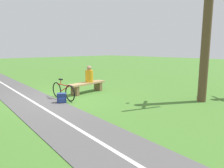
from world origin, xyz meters
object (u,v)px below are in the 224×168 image
(backpack, at_px, (62,98))
(bicycle, at_px, (63,91))
(tree_by_path, at_px, (206,39))
(person_seated, at_px, (89,75))
(bench, at_px, (87,85))

(backpack, bearing_deg, bicycle, -125.98)
(bicycle, distance_m, tree_by_path, 5.92)
(bicycle, relative_size, tree_by_path, 0.31)
(person_seated, bearing_deg, tree_by_path, 109.83)
(backpack, bearing_deg, bench, -155.42)
(bench, height_order, person_seated, person_seated)
(backpack, height_order, tree_by_path, tree_by_path)
(bench, bearing_deg, tree_by_path, 111.41)
(bench, xyz_separation_m, backpack, (1.82, 0.83, -0.16))
(person_seated, relative_size, backpack, 1.88)
(bench, bearing_deg, bicycle, 7.72)
(backpack, bearing_deg, person_seated, -156.64)
(bicycle, height_order, backpack, bicycle)
(bicycle, bearing_deg, person_seated, 101.84)
(person_seated, bearing_deg, bicycle, 7.05)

